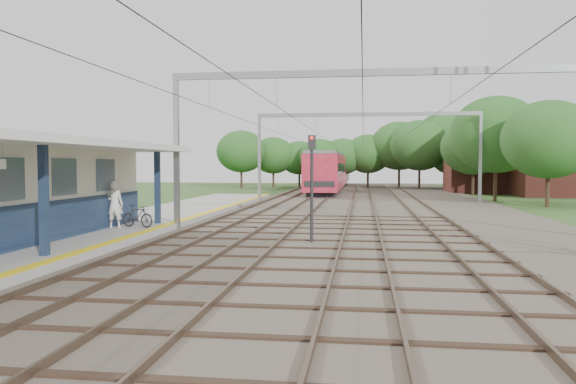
{
  "coord_description": "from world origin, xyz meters",
  "views": [
    {
      "loc": [
        3.25,
        -9.06,
        3.0
      ],
      "look_at": [
        -0.51,
        18.79,
        1.6
      ],
      "focal_mm": 35.0,
      "sensor_mm": 36.0,
      "label": 1
    }
  ],
  "objects_px": {
    "bicycle": "(138,216)",
    "train": "(332,170)",
    "signal_post": "(312,178)",
    "person": "(114,204)"
  },
  "relations": [
    {
      "from": "signal_post",
      "to": "train",
      "type": "bearing_deg",
      "value": 82.51
    },
    {
      "from": "bicycle",
      "to": "train",
      "type": "distance_m",
      "value": 45.15
    },
    {
      "from": "train",
      "to": "bicycle",
      "type": "bearing_deg",
      "value": -97.16
    },
    {
      "from": "bicycle",
      "to": "signal_post",
      "type": "xyz_separation_m",
      "value": [
        7.47,
        -1.65,
        1.68
      ]
    },
    {
      "from": "train",
      "to": "signal_post",
      "type": "height_order",
      "value": "train"
    },
    {
      "from": "person",
      "to": "train",
      "type": "relative_size",
      "value": 0.05
    },
    {
      "from": "person",
      "to": "bicycle",
      "type": "height_order",
      "value": "person"
    },
    {
      "from": "bicycle",
      "to": "signal_post",
      "type": "distance_m",
      "value": 7.84
    },
    {
      "from": "bicycle",
      "to": "train",
      "type": "relative_size",
      "value": 0.04
    },
    {
      "from": "bicycle",
      "to": "train",
      "type": "height_order",
      "value": "train"
    }
  ]
}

